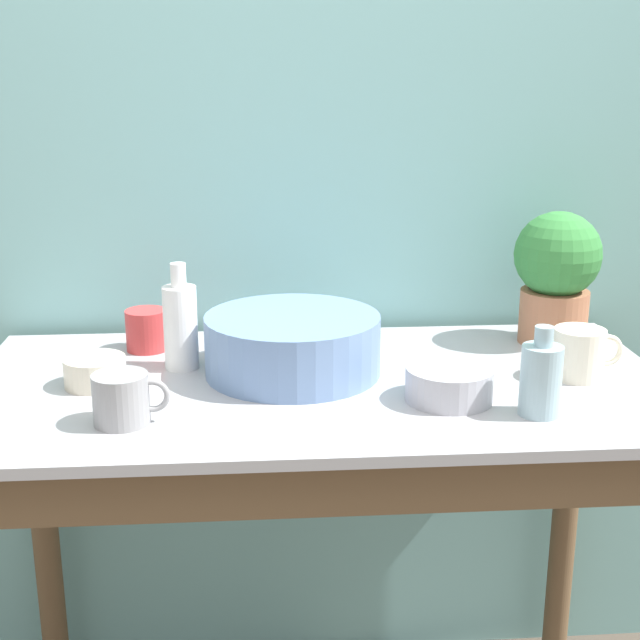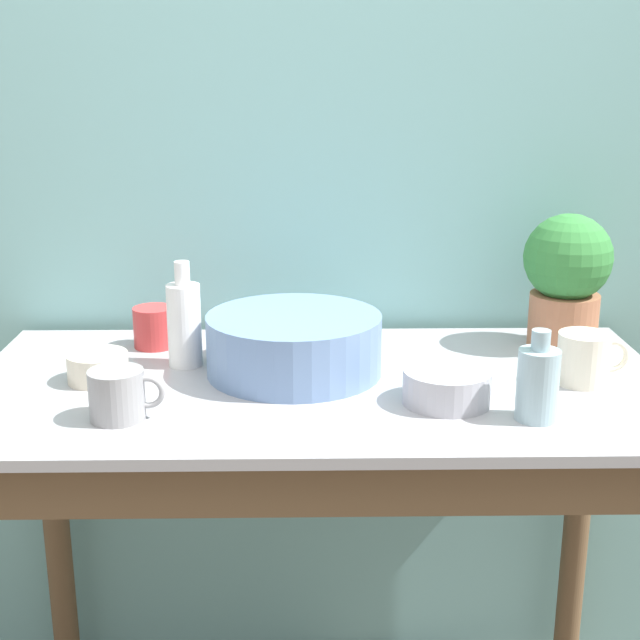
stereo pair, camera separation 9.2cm
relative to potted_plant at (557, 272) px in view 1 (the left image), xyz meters
name	(u,v)px [view 1 (the left image)]	position (x,y,z in m)	size (l,w,h in m)	color
wall_back	(307,174)	(-0.51, 0.19, 0.19)	(6.00, 0.05, 2.40)	#7AB2B2
counter_table	(321,471)	(-0.51, -0.23, -0.33)	(1.32, 0.68, 0.86)	brown
potted_plant	(557,272)	(0.00, 0.00, 0.00)	(0.18, 0.18, 0.28)	#A36647
bowl_wash_large	(293,345)	(-0.56, -0.16, -0.10)	(0.34, 0.34, 0.12)	#6684B2
bottle_tall	(180,325)	(-0.78, -0.11, -0.07)	(0.07, 0.07, 0.21)	white
bottle_short	(541,378)	(-0.15, -0.40, -0.09)	(0.07, 0.07, 0.16)	#93B2BC
mug_grey	(122,399)	(-0.85, -0.38, -0.11)	(0.13, 0.09, 0.09)	gray
mug_red	(148,330)	(-0.86, 0.01, -0.11)	(0.12, 0.09, 0.09)	#C63838
mug_cream	(580,353)	(-0.02, -0.22, -0.10)	(0.13, 0.10, 0.10)	beige
bowl_small_steel	(449,384)	(-0.29, -0.32, -0.12)	(0.16, 0.16, 0.06)	#A8A8B2
bowl_small_cream	(95,372)	(-0.93, -0.20, -0.13)	(0.11, 0.11, 0.05)	beige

